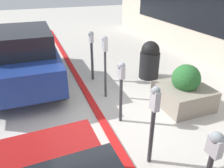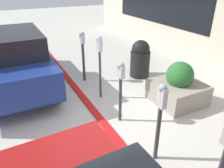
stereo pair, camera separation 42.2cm
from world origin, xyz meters
The scene contains 9 objects.
ground_plane centered at (0.00, 0.00, 0.00)m, with size 40.00×40.00×0.00m, color beige.
curb_strip centered at (0.00, 0.08, 0.02)m, with size 19.00×0.16×0.04m.
parking_meter_second centered at (-1.22, -0.29, 0.94)m, with size 0.16×0.13×1.41m.
parking_meter_middle centered at (0.02, -0.29, 0.95)m, with size 0.18×0.15×1.34m.
parking_meter_fourth centered at (1.13, -0.35, 1.12)m, with size 0.16×0.14×1.59m.
parking_meter_farthest centered at (2.28, -0.34, 0.98)m, with size 0.19×0.16×1.45m.
planter_box centered at (0.07, -1.93, 0.39)m, with size 1.12×1.12×1.03m.
parked_car_middle centered at (2.70, 1.50, 0.83)m, with size 4.03×1.83×1.58m.
trash_bin centered at (1.81, -1.99, 0.56)m, with size 0.59×0.59×1.13m.
Camera 2 is at (-3.38, 1.65, 2.79)m, focal length 35.00 mm.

